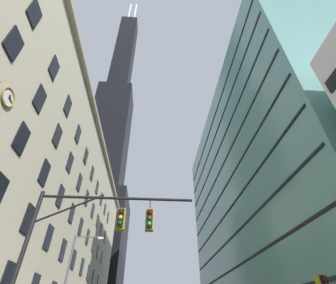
% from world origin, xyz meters
% --- Properties ---
extents(station_building, '(13.74, 66.46, 28.97)m').
position_xyz_m(station_building, '(-17.54, 27.22, 14.46)').
color(station_building, '#BCAF93').
rests_on(station_building, ground).
extents(dark_skyscraper, '(22.65, 22.65, 194.46)m').
position_xyz_m(dark_skyscraper, '(-21.13, 78.75, 55.35)').
color(dark_skyscraper, black).
rests_on(dark_skyscraper, ground).
extents(glass_office_midrise, '(18.77, 52.16, 40.66)m').
position_xyz_m(glass_office_midrise, '(20.33, 32.09, 20.33)').
color(glass_office_midrise, slate).
rests_on(glass_office_midrise, ground).
extents(traffic_signal_mast, '(7.92, 0.63, 6.89)m').
position_xyz_m(traffic_signal_mast, '(-3.83, 5.31, 5.03)').
color(traffic_signal_mast, black).
rests_on(traffic_signal_mast, sidewalk_left).
extents(street_lamppost, '(2.53, 0.32, 7.64)m').
position_xyz_m(street_lamppost, '(-7.37, 15.57, 4.72)').
color(street_lamppost, '#47474C').
rests_on(street_lamppost, sidewalk_left).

